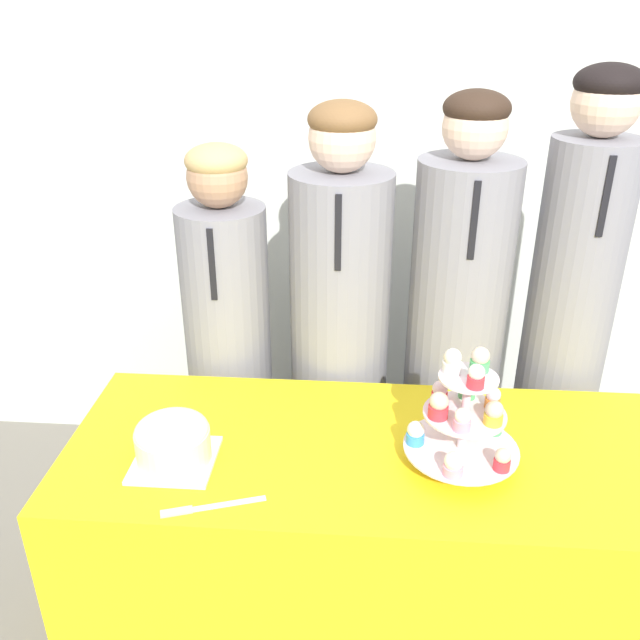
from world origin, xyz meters
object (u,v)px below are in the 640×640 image
student_3 (563,348)px  cake_knife (196,509)px  cupcake_stand (463,415)px  student_2 (452,359)px  round_cake (173,440)px  student_0 (230,369)px  student_1 (339,359)px

student_3 → cake_knife: bearing=-142.2°
cupcake_stand → student_2: size_ratio=0.20×
round_cake → student_2: size_ratio=0.13×
student_0 → student_3: student_3 is taller
cake_knife → student_2: student_2 is taller
round_cake → cake_knife: 0.20m
student_0 → student_1: (0.37, 0.00, 0.05)m
cupcake_stand → student_0: bearing=141.2°
cake_knife → student_3: 1.26m
cupcake_stand → student_0: 0.91m
cupcake_stand → student_1: student_1 is taller
cake_knife → student_2: 1.01m
student_3 → cupcake_stand: bearing=-124.5°
student_0 → student_2: (0.73, 0.00, 0.07)m
student_0 → student_3: (1.07, 0.00, 0.12)m
cake_knife → student_1: bearing=51.5°
round_cake → student_1: (0.38, 0.60, -0.09)m
round_cake → cupcake_stand: (0.71, 0.05, 0.08)m
cake_knife → student_3: size_ratio=0.14×
cake_knife → student_1: (0.29, 0.77, -0.03)m
cake_knife → student_0: size_ratio=0.16×
round_cake → student_3: size_ratio=0.12×
cupcake_stand → student_2: 0.58m
student_1 → student_3: student_3 is taller
cake_knife → cupcake_stand: 0.66m
cupcake_stand → student_1: size_ratio=0.20×
cupcake_stand → student_3: student_3 is taller
cake_knife → cupcake_stand: size_ratio=0.74×
cupcake_stand → student_3: size_ratio=0.19×
student_0 → student_3: size_ratio=0.86×
cupcake_stand → student_0: student_0 is taller
cupcake_stand → student_0: size_ratio=0.22×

